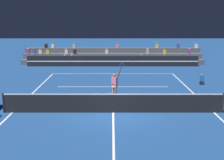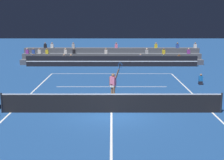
# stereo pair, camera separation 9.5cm
# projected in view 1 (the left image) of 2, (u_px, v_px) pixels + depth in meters

# --- Properties ---
(ground_plane) EXTENTS (120.00, 120.00, 0.00)m
(ground_plane) POSITION_uv_depth(u_px,v_px,m) (112.00, 113.00, 16.97)
(ground_plane) COLOR navy
(court_lines) EXTENTS (11.10, 23.90, 0.01)m
(court_lines) POSITION_uv_depth(u_px,v_px,m) (112.00, 113.00, 16.97)
(court_lines) COLOR white
(court_lines) RESTS_ON ground
(tennis_net) EXTENTS (12.00, 0.10, 1.10)m
(tennis_net) POSITION_uv_depth(u_px,v_px,m) (112.00, 103.00, 16.86)
(tennis_net) COLOR black
(tennis_net) RESTS_ON ground
(sponsor_banner_wall) EXTENTS (18.00, 0.26, 1.10)m
(sponsor_banner_wall) POSITION_uv_depth(u_px,v_px,m) (111.00, 61.00, 32.82)
(sponsor_banner_wall) COLOR black
(sponsor_banner_wall) RESTS_ON ground
(bleacher_stand) EXTENTS (19.92, 2.85, 2.28)m
(bleacher_stand) POSITION_uv_depth(u_px,v_px,m) (111.00, 57.00, 35.28)
(bleacher_stand) COLOR #4C515B
(bleacher_stand) RESTS_ON ground
(ball_kid_courtside) EXTENTS (0.30, 0.36, 0.84)m
(ball_kid_courtside) POSITION_uv_depth(u_px,v_px,m) (200.00, 80.00, 23.99)
(ball_kid_courtside) COLOR black
(ball_kid_courtside) RESTS_ON ground
(tennis_player) EXTENTS (0.82, 0.74, 2.48)m
(tennis_player) POSITION_uv_depth(u_px,v_px,m) (113.00, 85.00, 19.26)
(tennis_player) COLOR brown
(tennis_player) RESTS_ON ground
(tennis_ball) EXTENTS (0.07, 0.07, 0.07)m
(tennis_ball) POSITION_uv_depth(u_px,v_px,m) (127.00, 97.00, 20.25)
(tennis_ball) COLOR #C6DB33
(tennis_ball) RESTS_ON ground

